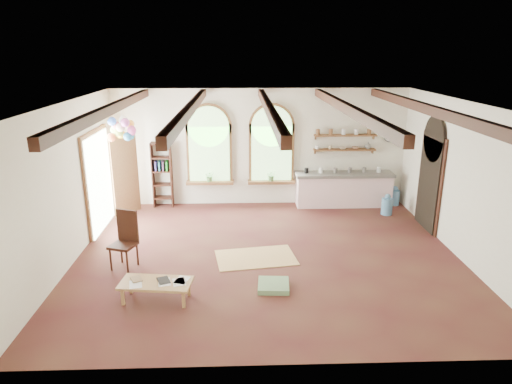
{
  "coord_description": "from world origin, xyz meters",
  "views": [
    {
      "loc": [
        -0.56,
        -8.79,
        4.18
      ],
      "look_at": [
        -0.23,
        0.6,
        1.23
      ],
      "focal_mm": 32.0,
      "sensor_mm": 36.0,
      "label": 1
    }
  ],
  "objects_px": {
    "coffee_table": "(156,284)",
    "side_chair": "(125,252)",
    "kitchen_counter": "(344,189)",
    "balloon_cluster": "(122,129)"
  },
  "relations": [
    {
      "from": "side_chair",
      "to": "balloon_cluster",
      "type": "relative_size",
      "value": 1.02
    },
    {
      "from": "kitchen_counter",
      "to": "coffee_table",
      "type": "distance_m",
      "value": 6.55
    },
    {
      "from": "coffee_table",
      "to": "side_chair",
      "type": "distance_m",
      "value": 1.55
    },
    {
      "from": "coffee_table",
      "to": "balloon_cluster",
      "type": "height_order",
      "value": "balloon_cluster"
    },
    {
      "from": "kitchen_counter",
      "to": "coffee_table",
      "type": "height_order",
      "value": "kitchen_counter"
    },
    {
      "from": "side_chair",
      "to": "balloon_cluster",
      "type": "height_order",
      "value": "balloon_cluster"
    },
    {
      "from": "coffee_table",
      "to": "balloon_cluster",
      "type": "bearing_deg",
      "value": 108.82
    },
    {
      "from": "coffee_table",
      "to": "balloon_cluster",
      "type": "relative_size",
      "value": 1.13
    },
    {
      "from": "coffee_table",
      "to": "side_chair",
      "type": "xyz_separation_m",
      "value": [
        -0.84,
        1.3,
        0.03
      ]
    },
    {
      "from": "coffee_table",
      "to": "side_chair",
      "type": "height_order",
      "value": "side_chair"
    }
  ]
}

